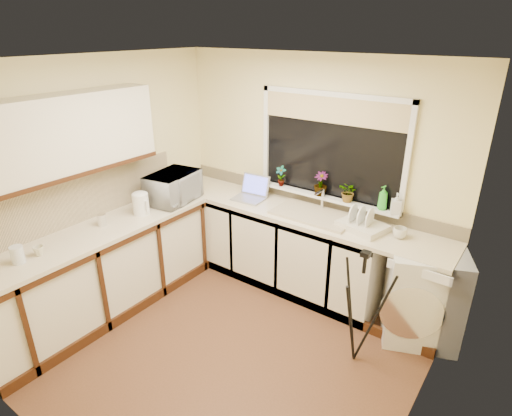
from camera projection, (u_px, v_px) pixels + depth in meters
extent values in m
plane|color=brown|center=(225.00, 344.00, 3.86)|extent=(3.20, 3.20, 0.00)
plane|color=white|center=(215.00, 61.00, 2.89)|extent=(3.20, 3.20, 0.00)
plane|color=beige|center=(312.00, 174.00, 4.49)|extent=(3.20, 0.00, 3.20)
plane|color=beige|center=(39.00, 320.00, 2.25)|extent=(3.20, 0.00, 3.20)
plane|color=beige|center=(99.00, 183.00, 4.23)|extent=(0.00, 3.00, 3.00)
plane|color=beige|center=(426.00, 290.00, 2.51)|extent=(0.00, 3.00, 3.00)
cube|color=silver|center=(270.00, 242.00, 4.75)|extent=(2.55, 0.60, 0.86)
cube|color=silver|center=(103.00, 273.00, 4.16)|extent=(0.54, 2.40, 0.86)
cube|color=beige|center=(296.00, 213.00, 4.40)|extent=(3.20, 0.60, 0.04)
cube|color=beige|center=(96.00, 232.00, 3.98)|extent=(0.60, 2.40, 0.04)
cube|color=silver|center=(55.00, 138.00, 3.58)|extent=(0.28, 1.90, 0.70)
cube|color=beige|center=(74.00, 202.00, 4.04)|extent=(0.02, 2.40, 0.45)
cube|color=beige|center=(310.00, 197.00, 4.58)|extent=(3.20, 0.02, 0.14)
cube|color=black|center=(331.00, 147.00, 4.24)|extent=(1.50, 0.02, 1.00)
cube|color=tan|center=(332.00, 110.00, 4.07)|extent=(1.50, 0.02, 0.25)
cube|color=white|center=(325.00, 197.00, 4.40)|extent=(1.60, 0.14, 0.03)
cube|color=tan|center=(313.00, 215.00, 4.28)|extent=(0.82, 0.46, 0.03)
cylinder|color=silver|center=(322.00, 199.00, 4.37)|extent=(0.03, 0.03, 0.24)
cube|color=silver|center=(423.00, 293.00, 3.82)|extent=(0.82, 0.81, 0.89)
cube|color=#93939A|center=(248.00, 199.00, 4.68)|extent=(0.36, 0.27, 0.02)
cube|color=#5A61F4|center=(256.00, 185.00, 4.75)|extent=(0.34, 0.12, 0.23)
cylinder|color=white|center=(141.00, 204.00, 4.29)|extent=(0.16, 0.16, 0.22)
cube|color=beige|center=(362.00, 226.00, 3.99)|extent=(0.49, 0.41, 0.06)
cylinder|color=silver|center=(17.00, 255.00, 3.40)|extent=(0.10, 0.10, 0.15)
cylinder|color=silver|center=(102.00, 220.00, 4.06)|extent=(0.08, 0.08, 0.12)
imported|color=silver|center=(173.00, 187.00, 4.59)|extent=(0.48, 0.63, 0.32)
imported|color=#999999|center=(281.00, 176.00, 4.61)|extent=(0.13, 0.09, 0.23)
imported|color=#999999|center=(321.00, 184.00, 4.36)|extent=(0.16, 0.16, 0.25)
imported|color=#999999|center=(349.00, 192.00, 4.19)|extent=(0.22, 0.20, 0.21)
imported|color=green|center=(383.00, 198.00, 4.02)|extent=(0.11, 0.11, 0.24)
imported|color=#999999|center=(396.00, 204.00, 3.93)|extent=(0.12, 0.12, 0.20)
imported|color=beige|center=(400.00, 233.00, 3.82)|extent=(0.14, 0.14, 0.10)
imported|color=beige|center=(39.00, 251.00, 3.53)|extent=(0.11, 0.11, 0.08)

